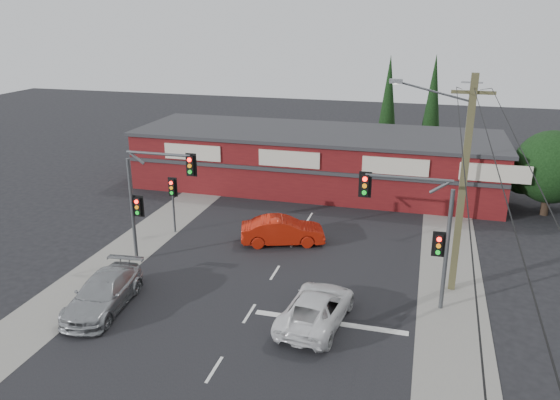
% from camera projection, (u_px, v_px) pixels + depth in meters
% --- Properties ---
extents(ground, '(120.00, 120.00, 0.00)m').
position_uv_depth(ground, '(261.00, 295.00, 25.19)').
color(ground, black).
rests_on(ground, ground).
extents(road_strip, '(14.00, 70.00, 0.01)m').
position_uv_depth(road_strip, '(288.00, 252.00, 29.75)').
color(road_strip, black).
rests_on(road_strip, ground).
extents(verge_left, '(3.00, 70.00, 0.02)m').
position_uv_depth(verge_left, '(147.00, 236.00, 31.87)').
color(verge_left, gray).
rests_on(verge_left, ground).
extents(verge_right, '(3.00, 70.00, 0.02)m').
position_uv_depth(verge_right, '(450.00, 270.00, 27.63)').
color(verge_right, gray).
rests_on(verge_right, ground).
extents(stop_line, '(6.50, 0.35, 0.01)m').
position_uv_depth(stop_line, '(330.00, 322.00, 22.94)').
color(stop_line, silver).
rests_on(stop_line, ground).
extents(white_suv, '(2.86, 5.22, 1.39)m').
position_uv_depth(white_suv, '(316.00, 308.00, 22.74)').
color(white_suv, silver).
rests_on(white_suv, ground).
extents(silver_suv, '(2.54, 5.23, 1.47)m').
position_uv_depth(silver_suv, '(103.00, 293.00, 23.86)').
color(silver_suv, '#9B9EA0').
rests_on(silver_suv, ground).
extents(red_sedan, '(4.94, 3.01, 1.54)m').
position_uv_depth(red_sedan, '(283.00, 231.00, 30.62)').
color(red_sedan, '#B21C0A').
rests_on(red_sedan, ground).
extents(lane_dashes, '(0.12, 46.43, 0.01)m').
position_uv_depth(lane_dashes, '(285.00, 256.00, 29.21)').
color(lane_dashes, silver).
rests_on(lane_dashes, ground).
extents(shop_building, '(27.30, 8.40, 4.22)m').
position_uv_depth(shop_building, '(316.00, 159.00, 40.24)').
color(shop_building, '#511012').
rests_on(shop_building, ground).
extents(tree_cluster, '(5.90, 5.10, 5.50)m').
position_uv_depth(tree_cluster, '(553.00, 170.00, 34.67)').
color(tree_cluster, '#2D2116').
rests_on(tree_cluster, ground).
extents(conifer_near, '(1.80, 1.80, 9.25)m').
position_uv_depth(conifer_near, '(388.00, 102.00, 44.44)').
color(conifer_near, '#2D2116').
rests_on(conifer_near, ground).
extents(conifer_far, '(1.80, 1.80, 9.25)m').
position_uv_depth(conifer_far, '(433.00, 100.00, 45.39)').
color(conifer_far, '#2D2116').
rests_on(conifer_far, ground).
extents(traffic_mast_left, '(3.77, 0.27, 5.97)m').
position_uv_depth(traffic_mast_left, '(150.00, 190.00, 27.34)').
color(traffic_mast_left, '#47494C').
rests_on(traffic_mast_left, ground).
extents(traffic_mast_right, '(3.96, 0.27, 5.97)m').
position_uv_depth(traffic_mast_right, '(421.00, 222.00, 23.11)').
color(traffic_mast_right, '#47494C').
rests_on(traffic_mast_right, ground).
extents(pedestal_signal, '(0.55, 0.27, 3.38)m').
position_uv_depth(pedestal_signal, '(173.00, 194.00, 31.68)').
color(pedestal_signal, '#47494C').
rests_on(pedestal_signal, ground).
extents(utility_pole, '(4.38, 0.59, 10.00)m').
position_uv_depth(utility_pole, '(460.00, 179.00, 24.08)').
color(utility_pole, brown).
rests_on(utility_pole, ground).
extents(steel_pole, '(1.20, 0.16, 9.00)m').
position_uv_depth(steel_pole, '(464.00, 149.00, 32.37)').
color(steel_pole, gray).
rests_on(steel_pole, ground).
extents(power_lines, '(2.01, 29.00, 1.22)m').
position_uv_depth(power_lines, '(482.00, 119.00, 17.89)').
color(power_lines, black).
rests_on(power_lines, ground).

